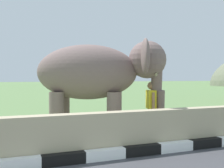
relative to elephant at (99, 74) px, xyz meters
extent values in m
cube|color=white|center=(-2.47, -2.44, -1.79)|extent=(0.90, 0.20, 0.24)
cube|color=black|center=(-1.57, -2.44, -1.79)|extent=(0.90, 0.20, 0.24)
cube|color=white|center=(-0.67, -2.44, -1.79)|extent=(0.90, 0.20, 0.24)
cube|color=black|center=(0.23, -2.44, -1.79)|extent=(0.90, 0.20, 0.24)
cube|color=white|center=(1.13, -2.44, -1.79)|extent=(0.90, 0.20, 0.24)
cube|color=black|center=(2.03, -2.44, -1.79)|extent=(0.90, 0.20, 0.24)
cube|color=tan|center=(0.33, -2.14, -1.41)|extent=(28.00, 0.36, 1.00)
cylinder|color=#77605D|center=(0.62, 0.23, -1.23)|extent=(0.44, 0.44, 1.37)
cylinder|color=#77605D|center=(0.28, -0.60, -1.23)|extent=(0.44, 0.44, 1.37)
cylinder|color=#77605D|center=(-0.95, 0.88, -1.23)|extent=(0.44, 0.44, 1.37)
cylinder|color=#77605D|center=(-1.29, 0.04, -1.23)|extent=(0.44, 0.44, 1.37)
ellipsoid|color=#77605D|center=(-0.34, 0.14, 0.05)|extent=(3.48, 2.66, 1.70)
sphere|color=#77605D|center=(1.39, -0.57, 0.43)|extent=(1.16, 1.16, 1.16)
ellipsoid|color=#D84C8C|center=(1.66, -0.68, 0.58)|extent=(0.58, 0.73, 0.44)
ellipsoid|color=#77605D|center=(1.55, 0.21, 0.48)|extent=(0.56, 0.92, 1.00)
ellipsoid|color=#77605D|center=(0.96, -1.24, 0.48)|extent=(0.56, 0.92, 1.00)
cylinder|color=#77605D|center=(1.66, -0.68, -0.12)|extent=(0.51, 0.61, 1.00)
cylinder|color=#77605D|center=(1.77, -0.73, -0.92)|extent=(0.37, 0.42, 0.82)
cone|color=beige|center=(1.71, -0.40, -0.02)|extent=(0.34, 0.58, 0.22)
cone|color=beige|center=(1.50, -0.92, -0.02)|extent=(0.34, 0.58, 0.22)
cylinder|color=navy|center=(1.56, -0.45, -1.50)|extent=(0.15, 0.15, 0.82)
cylinder|color=navy|center=(1.51, -0.65, -1.50)|extent=(0.15, 0.15, 0.82)
cube|color=yellow|center=(1.54, -0.55, -0.80)|extent=(0.33, 0.45, 0.58)
cylinder|color=#9E7251|center=(1.60, -0.30, -0.83)|extent=(0.11, 0.12, 0.52)
cylinder|color=#9E7251|center=(1.47, -0.80, -0.83)|extent=(0.11, 0.12, 0.52)
sphere|color=#9E7251|center=(1.54, -0.55, -0.37)|extent=(0.23, 0.23, 0.23)
camera|label=1|loc=(-2.60, -7.83, -0.12)|focal=42.61mm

